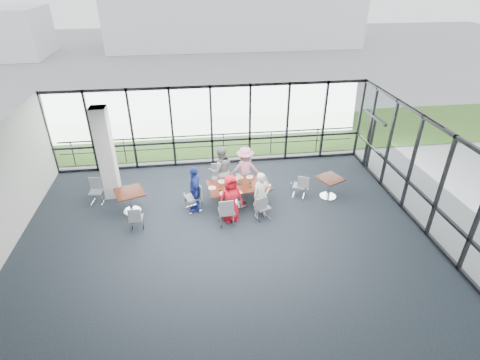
{
  "coord_description": "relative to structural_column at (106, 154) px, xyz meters",
  "views": [
    {
      "loc": [
        -0.71,
        -8.57,
        6.97
      ],
      "look_at": [
        0.65,
        1.58,
        1.1
      ],
      "focal_mm": 28.0,
      "sensor_mm": 36.0,
      "label": 1
    }
  ],
  "objects": [
    {
      "name": "hangar_main",
      "position": [
        7.6,
        29.0,
        1.4
      ],
      "size": [
        24.0,
        10.0,
        6.0
      ],
      "primitive_type": "cube",
      "color": "silver",
      "rests_on": "ground"
    },
    {
      "name": "diner_near_left",
      "position": [
        3.89,
        -1.97,
        -0.82
      ],
      "size": [
        0.87,
        0.68,
        1.57
      ],
      "primitive_type": "imported",
      "rotation": [
        0.0,
        0.0,
        0.27
      ],
      "color": "red",
      "rests_on": "ground"
    },
    {
      "name": "side_table_left",
      "position": [
        0.74,
        -1.09,
        -0.97
      ],
      "size": [
        1.09,
        1.09,
        0.75
      ],
      "rotation": [
        0.0,
        0.0,
        0.34
      ],
      "color": "#3B1909",
      "rests_on": "ground"
    },
    {
      "name": "guard_rail",
      "position": [
        3.6,
        2.6,
        -1.1
      ],
      "size": [
        12.0,
        0.06,
        0.06
      ],
      "primitive_type": "cylinder",
      "rotation": [
        0.0,
        1.57,
        0.0
      ],
      "color": "#2D2D33",
      "rests_on": "ground"
    },
    {
      "name": "floor",
      "position": [
        3.6,
        -3.0,
        -1.61
      ],
      "size": [
        12.0,
        10.0,
        0.02
      ],
      "primitive_type": "cube",
      "color": "black",
      "rests_on": "ground"
    },
    {
      "name": "diner_far_right",
      "position": [
        4.59,
        -0.27,
        -0.76
      ],
      "size": [
        1.12,
        0.65,
        1.67
      ],
      "primitive_type": "imported",
      "rotation": [
        0.0,
        0.0,
        3.06
      ],
      "color": "#CE8397",
      "rests_on": "ground"
    },
    {
      "name": "chair_main_nr",
      "position": [
        4.88,
        -2.04,
        -1.18
      ],
      "size": [
        0.54,
        0.54,
        0.85
      ],
      "primitive_type": null,
      "rotation": [
        0.0,
        0.0,
        0.38
      ],
      "color": "gray",
      "rests_on": "ground"
    },
    {
      "name": "chair_main_nl",
      "position": [
        3.73,
        -2.19,
        -1.12
      ],
      "size": [
        0.5,
        0.5,
        0.95
      ],
      "primitive_type": null,
      "rotation": [
        0.0,
        0.0,
        0.07
      ],
      "color": "gray",
      "rests_on": "ground"
    },
    {
      "name": "curtain_wall_back",
      "position": [
        3.6,
        2.0,
        0.0
      ],
      "size": [
        12.0,
        0.1,
        3.2
      ],
      "primitive_type": "cube",
      "color": "white",
      "rests_on": "ground"
    },
    {
      "name": "plate_end",
      "position": [
        3.37,
        -1.22,
        -0.84
      ],
      "size": [
        0.25,
        0.25,
        0.01
      ],
      "primitive_type": "cylinder",
      "color": "white",
      "rests_on": "main_table"
    },
    {
      "name": "structural_column",
      "position": [
        0.0,
        0.0,
        0.0
      ],
      "size": [
        0.5,
        0.5,
        3.2
      ],
      "primitive_type": "cube",
      "color": "white",
      "rests_on": "ground"
    },
    {
      "name": "diner_end",
      "position": [
        2.83,
        -1.28,
        -0.81
      ],
      "size": [
        0.56,
        0.96,
        1.59
      ],
      "primitive_type": "imported",
      "rotation": [
        0.0,
        0.0,
        -1.52
      ],
      "color": "navy",
      "rests_on": "ground"
    },
    {
      "name": "menu_a",
      "position": [
        4.14,
        -1.62,
        -0.85
      ],
      "size": [
        0.36,
        0.3,
        0.0
      ],
      "primitive_type": "cube",
      "rotation": [
        0.0,
        0.0,
        0.36
      ],
      "color": "white",
      "rests_on": "main_table"
    },
    {
      "name": "main_table",
      "position": [
        4.25,
        -1.12,
        -0.97
      ],
      "size": [
        2.13,
        1.34,
        0.75
      ],
      "rotation": [
        0.0,
        0.0,
        0.12
      ],
      "color": "#3B1909",
      "rests_on": "ground"
    },
    {
      "name": "plate_nr",
      "position": [
        4.88,
        -1.35,
        -0.84
      ],
      "size": [
        0.24,
        0.24,
        0.01
      ],
      "primitive_type": "cylinder",
      "color": "white",
      "rests_on": "main_table"
    },
    {
      "name": "apron",
      "position": [
        3.6,
        7.0,
        -1.62
      ],
      "size": [
        80.0,
        70.0,
        0.02
      ],
      "primitive_type": "cube",
      "color": "gray",
      "rests_on": "ground"
    },
    {
      "name": "exit_door",
      "position": [
        9.6,
        0.75,
        -0.55
      ],
      "size": [
        0.12,
        1.6,
        2.1
      ],
      "primitive_type": "cube",
      "color": "black",
      "rests_on": "ground"
    },
    {
      "name": "green_bottle",
      "position": [
        4.29,
        -1.13,
        -0.75
      ],
      "size": [
        0.05,
        0.05,
        0.2
      ],
      "primitive_type": "cylinder",
      "color": "#206D32",
      "rests_on": "main_table"
    },
    {
      "name": "tumbler_d",
      "position": [
        3.62,
        -1.41,
        -0.78
      ],
      "size": [
        0.07,
        0.07,
        0.14
      ],
      "primitive_type": "cylinder",
      "color": "white",
      "rests_on": "main_table"
    },
    {
      "name": "grass_strip",
      "position": [
        3.6,
        5.0,
        -1.59
      ],
      "size": [
        80.0,
        5.0,
        0.01
      ],
      "primitive_type": "cube",
      "color": "#375422",
      "rests_on": "ground"
    },
    {
      "name": "ketchup_bottle",
      "position": [
        4.32,
        -1.11,
        -0.76
      ],
      "size": [
        0.06,
        0.06,
        0.18
      ],
      "primitive_type": "cylinder",
      "color": "#AC1728",
      "rests_on": "main_table"
    },
    {
      "name": "diner_far_left",
      "position": [
        3.74,
        -0.33,
        -0.7
      ],
      "size": [
        0.94,
        0.66,
        1.79
      ],
      "primitive_type": "imported",
      "rotation": [
        0.0,
        0.0,
        3.29
      ],
      "color": "gray",
      "rests_on": "ground"
    },
    {
      "name": "plate_fr",
      "position": [
        4.68,
        -0.68,
        -0.84
      ],
      "size": [
        0.24,
        0.24,
        0.01
      ],
      "primitive_type": "cylinder",
      "color": "white",
      "rests_on": "main_table"
    },
    {
      "name": "condiment_caddy",
      "position": [
        4.26,
        -1.08,
        -0.83
      ],
      "size": [
        0.1,
        0.07,
        0.04
      ],
      "primitive_type": "cube",
      "color": "black",
      "rests_on": "main_table"
    },
    {
      "name": "curtain_wall_right",
      "position": [
        9.6,
        -3.0,
        0.0
      ],
      "size": [
        0.1,
        10.0,
        3.2
      ],
      "primitive_type": "cube",
      "color": "white",
      "rests_on": "ground"
    },
    {
      "name": "menu_b",
      "position": [
        5.13,
        -1.28,
        -0.85
      ],
      "size": [
        0.37,
        0.34,
        0.0
      ],
      "primitive_type": "cube",
      "rotation": [
        0.0,
        0.0,
        -0.52
      ],
      "color": "white",
      "rests_on": "main_table"
    },
    {
      "name": "tumbler_c",
      "position": [
        4.33,
        -0.9,
        -0.78
      ],
      "size": [
        0.07,
        0.07,
        0.13
      ],
      "primitive_type": "cylinder",
      "color": "white",
      "rests_on": "main_table"
    },
    {
      "name": "ceiling",
      "position": [
        3.6,
        -3.0,
        1.6
      ],
      "size": [
        12.0,
        10.0,
        0.04
      ],
      "primitive_type": "cube",
      "color": "white",
      "rests_on": "ground"
    },
    {
      "name": "diner_near_right",
      "position": [
        4.86,
        -1.92,
        -0.83
      ],
      "size": [
        0.64,
        0.52,
        1.54
      ],
      "primitive_type": "imported",
      "rotation": [
        0.0,
        0.0,
        0.21
      ],
      "color": "silver",
      "rests_on": "ground"
    },
    {
      "name": "side_table_right",
      "position": [
        7.38,
        -1.08,
        -0.99
      ],
      "size": [
        1.0,
        1.0,
        0.75
      ],
      "rotation": [
        0.0,
        0.0,
        0.41
      ],
      "color": "#3B1909",
      "rests_on": "ground"
    },
    {
      "name": "menu_c",
      "position": [
        4.3,
        -0.66,
        -0.85
      ],
      "size": [
        0.39,
        0.34,
        0.0
      ],
      "primitive_type": "cube",
      "rotation": [
        0.0,
        0.0,
        0.41
      ],
      "color": "white",
      "rests_on": "main_table"
    },
    {
      "name": "tumbler_a",
      "position": [
        4.03,
        -1.45,
        -0.79
      ],
      "size": [
        0.06,
        0.06,
        0.13
      ],
      "primitive_type": "cylinder",
      "color": "white",
      "rests_on": "main_table"
    },
    {
      "name": "chair_spare_lb",
      "position": [
        -0.47,
        -0.39,
        -1.18
      ],
      "size": [
        0.45,
        0.45,
        0.84
      ],
      "primitive_type": null,
      "rotation": [
        0.0,
        0.0,
        3.04
      ],
      "color": "gray",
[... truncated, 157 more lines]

